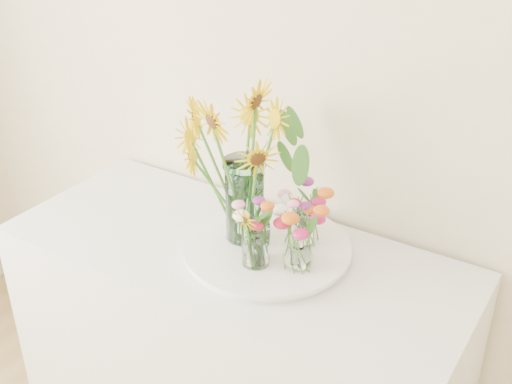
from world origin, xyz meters
The scene contains 10 objects.
counter centered at (-0.34, 1.93, 0.45)m, with size 1.40×0.60×0.90m, color white.
tray centered at (-0.25, 1.96, 0.91)m, with size 0.46×0.46×0.03m, color white.
mason_jar centered at (-0.33, 1.97, 1.05)m, with size 0.11×0.11×0.26m, color #AAE1DE.
sunflower_bouquet centered at (-0.33, 1.97, 1.17)m, with size 0.68×0.68×0.50m, color #E0B904, non-canonical shape.
small_vase_a centered at (-0.23, 1.87, 0.99)m, with size 0.08×0.08×0.13m, color white.
wildflower_posy_a centered at (-0.23, 1.87, 1.04)m, with size 0.18×0.18×0.22m, color #D25A12, non-canonical shape.
small_vase_b centered at (-0.12, 1.92, 0.98)m, with size 0.08×0.08×0.12m, color white, non-canonical shape.
wildflower_posy_b centered at (-0.12, 1.92, 1.03)m, with size 0.21×0.21×0.21m, color #D25A12, non-canonical shape.
small_vase_c centered at (-0.17, 2.04, 0.98)m, with size 0.06×0.06×0.11m, color white.
wildflower_posy_c centered at (-0.17, 2.04, 1.02)m, with size 0.21×0.21×0.20m, color #D25A12, non-canonical shape.
Camera 1 is at (0.56, 0.63, 1.95)m, focal length 45.00 mm.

